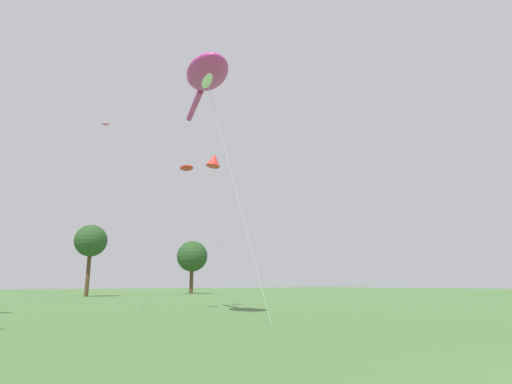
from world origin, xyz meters
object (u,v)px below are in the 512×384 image
object	(u,v)px
big_show_kite	(206,76)
tree_broad_distant	(91,241)
small_kite_streamer_purple	(214,160)
small_kite_triangle_green	(186,169)
small_kite_stunt_black	(107,131)
tree_oak_right	(192,256)

from	to	relation	value
big_show_kite	tree_broad_distant	xyz separation A→B (m)	(4.99, 40.30, -6.56)
small_kite_streamer_purple	tree_broad_distant	distance (m)	33.37
big_show_kite	small_kite_triangle_green	distance (m)	7.37
small_kite_triangle_green	tree_broad_distant	xyz separation A→B (m)	(3.20, 34.58, -2.27)
small_kite_triangle_green	tree_broad_distant	size ratio (longest dim) A/B	1.02
big_show_kite	small_kite_stunt_black	xyz separation A→B (m)	(-2.68, 10.26, -1.06)
small_kite_streamer_purple	small_kite_stunt_black	xyz separation A→B (m)	(-7.63, 3.12, 1.70)
tree_oak_right	small_kite_triangle_green	bearing A→B (deg)	-118.99
small_kite_streamer_purple	small_kite_stunt_black	bearing A→B (deg)	-103.40
small_kite_triangle_green	tree_oak_right	size ratio (longest dim) A/B	1.08
tree_oak_right	tree_broad_distant	xyz separation A→B (m)	(-19.81, -6.94, 1.01)
small_kite_triangle_green	tree_broad_distant	world-z (taller)	small_kite_triangle_green
tree_broad_distant	small_kite_stunt_black	bearing A→B (deg)	-104.33
small_kite_streamer_purple	small_kite_triangle_green	size ratio (longest dim) A/B	1.18
small_kite_streamer_purple	small_kite_triangle_green	world-z (taller)	small_kite_streamer_purple
tree_oak_right	tree_broad_distant	distance (m)	21.01
small_kite_triangle_green	tree_oak_right	world-z (taller)	small_kite_triangle_green
big_show_kite	small_kite_triangle_green	size ratio (longest dim) A/B	1.46
tree_broad_distant	small_kite_triangle_green	bearing A→B (deg)	-95.29
small_kite_streamer_purple	tree_broad_distant	world-z (taller)	small_kite_streamer_purple
small_kite_stunt_black	big_show_kite	bearing A→B (deg)	168.37
big_show_kite	tree_broad_distant	bearing A→B (deg)	-167.95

